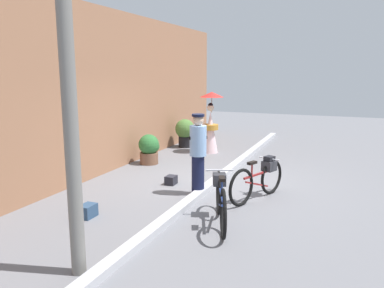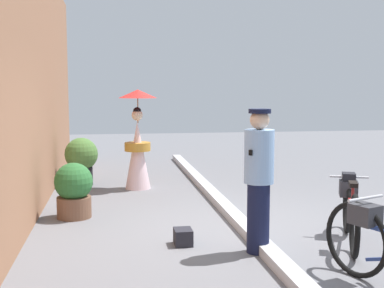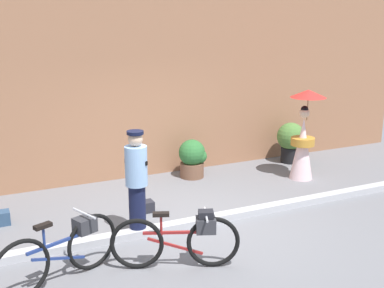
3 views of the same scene
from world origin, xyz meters
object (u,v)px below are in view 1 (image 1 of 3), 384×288
(potted_plant_small, at_px, (149,149))
(potted_plant_by_door, at_px, (185,131))
(utility_pole, at_px, (68,80))
(bicycle_near_officer, at_px, (259,178))
(backpack_spare, at_px, (88,211))
(person_with_parasol, at_px, (211,124))
(bicycle_far_side, at_px, (221,198))
(person_officer, at_px, (198,152))
(backpack_on_pavement, at_px, (171,180))

(potted_plant_small, bearing_deg, potted_plant_by_door, 0.58)
(potted_plant_by_door, distance_m, utility_pole, 8.49)
(bicycle_near_officer, distance_m, backpack_spare, 3.31)
(person_with_parasol, xyz_separation_m, potted_plant_small, (-2.04, 1.04, -0.49))
(bicycle_far_side, bearing_deg, backpack_spare, 105.49)
(bicycle_far_side, height_order, utility_pole, utility_pole)
(person_officer, height_order, backpack_spare, person_officer)
(potted_plant_small, distance_m, utility_pole, 6.16)
(bicycle_near_officer, height_order, utility_pole, utility_pole)
(bicycle_near_officer, bearing_deg, person_officer, 98.97)
(person_officer, bearing_deg, bicycle_near_officer, -81.03)
(potted_plant_by_door, height_order, potted_plant_small, potted_plant_by_door)
(bicycle_far_side, bearing_deg, utility_pole, 152.61)
(bicycle_near_officer, relative_size, utility_pole, 0.34)
(person_with_parasol, relative_size, backpack_on_pavement, 7.17)
(bicycle_near_officer, relative_size, person_with_parasol, 0.87)
(person_with_parasol, relative_size, utility_pole, 0.39)
(bicycle_near_officer, xyz_separation_m, potted_plant_small, (1.78, 3.43, -0.00))
(potted_plant_by_door, bearing_deg, bicycle_far_side, -151.68)
(person_with_parasol, relative_size, potted_plant_small, 2.30)
(potted_plant_small, xyz_separation_m, utility_pole, (-5.49, -1.98, 1.98))
(bicycle_near_officer, relative_size, potted_plant_by_door, 1.75)
(person_with_parasol, relative_size, potted_plant_by_door, 2.00)
(bicycle_far_side, xyz_separation_m, backpack_spare, (-0.61, 2.21, -0.32))
(bicycle_near_officer, height_order, potted_plant_small, potted_plant_small)
(bicycle_near_officer, relative_size, potted_plant_small, 2.01)
(potted_plant_small, bearing_deg, backpack_spare, -166.89)
(bicycle_far_side, height_order, person_officer, person_officer)
(potted_plant_by_door, bearing_deg, potted_plant_small, -179.42)
(bicycle_near_officer, distance_m, potted_plant_by_door, 5.54)
(backpack_on_pavement, bearing_deg, bicycle_near_officer, -96.40)
(person_officer, distance_m, backpack_spare, 2.44)
(bicycle_near_officer, height_order, potted_plant_by_door, potted_plant_by_door)
(person_with_parasol, height_order, backpack_on_pavement, person_with_parasol)
(bicycle_far_side, height_order, backpack_on_pavement, bicycle_far_side)
(utility_pole, bearing_deg, person_officer, -3.68)
(bicycle_far_side, height_order, backpack_spare, bicycle_far_side)
(potted_plant_by_door, relative_size, potted_plant_small, 1.15)
(bicycle_near_officer, xyz_separation_m, backpack_spare, (-2.11, 2.52, -0.31))
(backpack_on_pavement, bearing_deg, potted_plant_small, 41.89)
(backpack_on_pavement, xyz_separation_m, backpack_spare, (-2.34, 0.49, 0.02))
(bicycle_far_side, distance_m, backpack_spare, 2.31)
(potted_plant_by_door, xyz_separation_m, backpack_spare, (-6.44, -0.93, -0.41))
(person_officer, relative_size, potted_plant_small, 2.04)
(bicycle_far_side, bearing_deg, bicycle_near_officer, -11.75)
(bicycle_near_officer, bearing_deg, potted_plant_small, 62.53)
(bicycle_far_side, bearing_deg, person_officer, 34.97)
(person_officer, height_order, backpack_on_pavement, person_officer)
(potted_plant_by_door, distance_m, backpack_on_pavement, 4.36)
(person_officer, xyz_separation_m, backpack_spare, (-1.92, 1.29, -0.77))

